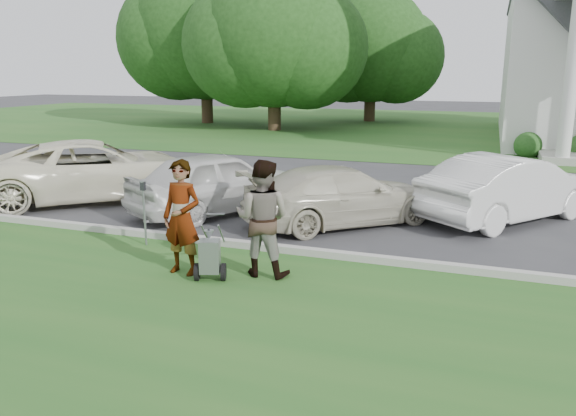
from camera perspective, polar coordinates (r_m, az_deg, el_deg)
The scene contains 15 objects.
ground at distance 10.46m, azimuth -3.87°, elevation -5.20°, with size 120.00×120.00×0.00m, color #333335.
grass_strip at distance 8.00m, azimuth -12.66°, elevation -11.62°, with size 80.00×7.00×0.01m, color #23571E.
church_lawn at distance 36.43m, azimuth 13.50°, elevation 8.02°, with size 80.00×30.00×0.01m, color #23571E.
curb at distance 10.92m, azimuth -2.73°, elevation -3.95°, with size 80.00×0.18×0.15m, color #9E9E93.
tree_left at distance 33.33m, azimuth -1.45°, elevation 16.68°, with size 10.63×8.40×9.71m.
tree_far at distance 38.58m, azimuth -8.48°, elevation 17.00°, with size 11.64×9.20×10.73m.
tree_back at distance 39.88m, azimuth 8.47°, elevation 15.50°, with size 9.61×7.60×8.89m.
striping_cart at distance 9.37m, azimuth -7.94°, elevation -4.98°, with size 0.72×1.08×0.94m.
person_left at distance 9.59m, azimuth -10.73°, elevation -1.05°, with size 0.72×0.47×1.96m, color #999999.
person_right at distance 9.37m, azimuth -2.61°, elevation -1.12°, with size 0.96×0.75×1.97m, color #999999.
parking_meter_near at distance 11.36m, azimuth -14.43°, elevation 0.27°, with size 0.09×0.09×1.31m.
car_a at distance 16.02m, azimuth -19.01°, elevation 3.69°, with size 2.66×5.78×1.61m, color #F0EBCC.
car_b at distance 13.82m, azimuth -7.12°, elevation 2.67°, with size 1.80×4.47×1.52m, color silver.
car_c at distance 12.72m, azimuth 5.51°, elevation 1.28°, with size 1.85×4.56×1.32m, color beige.
car_d at distance 13.91m, azimuth 21.57°, elevation 1.90°, with size 1.62×4.65×1.53m, color silver.
Camera 1 is at (4.00, -9.05, 3.38)m, focal length 35.00 mm.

